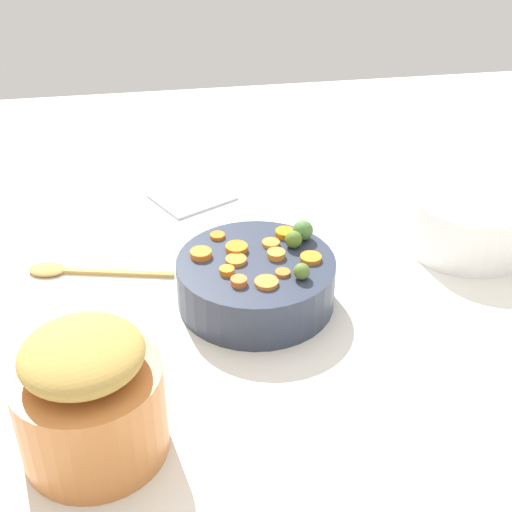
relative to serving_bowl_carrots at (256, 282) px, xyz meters
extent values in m
cube|color=white|center=(0.04, 0.05, -0.05)|extent=(2.40, 2.40, 0.02)
cylinder|color=#2E3649|center=(0.00, 0.00, 0.00)|extent=(0.28, 0.28, 0.09)
cylinder|color=#CA783B|center=(0.28, 0.30, 0.03)|extent=(0.20, 0.20, 0.14)
ellipsoid|color=tan|center=(0.28, 0.30, 0.12)|extent=(0.16, 0.16, 0.06)
cylinder|color=orange|center=(0.03, -0.04, 0.05)|extent=(0.05, 0.05, 0.01)
cylinder|color=orange|center=(0.04, 0.07, 0.05)|extent=(0.03, 0.03, 0.01)
cylinder|color=orange|center=(-0.04, 0.05, 0.05)|extent=(0.03, 0.03, 0.01)
cylinder|color=orange|center=(0.06, -0.09, 0.05)|extent=(0.03, 0.03, 0.01)
cylinder|color=orange|center=(0.05, 0.03, 0.05)|extent=(0.03, 0.03, 0.01)
cylinder|color=orange|center=(0.03, 0.00, 0.05)|extent=(0.04, 0.04, 0.01)
cylinder|color=orange|center=(-0.01, 0.07, 0.05)|extent=(0.05, 0.05, 0.01)
cylinder|color=orange|center=(-0.04, -0.01, 0.05)|extent=(0.04, 0.04, 0.01)
cylinder|color=orange|center=(-0.04, -0.05, 0.05)|extent=(0.04, 0.04, 0.01)
cylinder|color=orange|center=(0.09, -0.03, 0.05)|extent=(0.05, 0.05, 0.01)
cylinder|color=orange|center=(-0.07, -0.08, 0.05)|extent=(0.04, 0.04, 0.01)
cylinder|color=orange|center=(-0.09, 0.01, 0.05)|extent=(0.05, 0.05, 0.01)
sphere|color=#4C7C3C|center=(-0.10, -0.06, 0.06)|extent=(0.04, 0.04, 0.04)
sphere|color=#56762F|center=(-0.07, 0.07, 0.06)|extent=(0.03, 0.03, 0.03)
sphere|color=#537829|center=(-0.07, -0.03, 0.06)|extent=(0.03, 0.03, 0.03)
cube|color=#B58D47|center=(0.25, -0.13, -0.04)|extent=(0.22, 0.06, 0.01)
ellipsoid|color=#B58D47|center=(0.38, -0.16, -0.04)|extent=(0.08, 0.06, 0.01)
cylinder|color=white|center=(-0.45, -0.12, 0.01)|extent=(0.25, 0.25, 0.11)
cube|color=#A8B6BF|center=(0.08, -0.42, -0.04)|extent=(0.21, 0.20, 0.01)
camera|label=1|loc=(0.17, 1.01, 0.71)|focal=49.08mm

